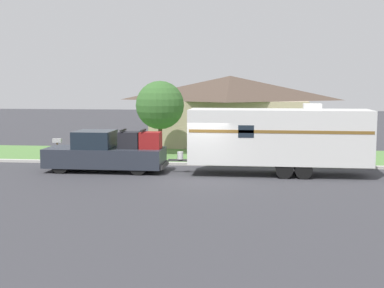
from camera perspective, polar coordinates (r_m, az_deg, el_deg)
ground_plane at (r=24.17m, az=0.91°, el=-3.69°), size 120.00×120.00×0.00m
curb_strip at (r=27.84m, az=1.72°, el=-2.18°), size 80.00×0.30×0.14m
lawn_strip at (r=31.45m, az=2.32°, el=-1.27°), size 80.00×7.00×0.03m
house_across_street at (r=37.45m, az=4.08°, el=3.75°), size 11.10×7.32×4.77m
pickup_truck at (r=26.26m, az=-9.11°, el=-0.93°), size 5.85×2.06×2.07m
travel_trailer at (r=25.17m, az=9.26°, el=0.78°), size 9.38×2.27×3.35m
mailbox at (r=30.42m, az=-14.19°, el=0.04°), size 0.48×0.20×1.23m
tree_in_yard at (r=31.97m, az=-3.43°, el=4.15°), size 2.89×2.89×4.41m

